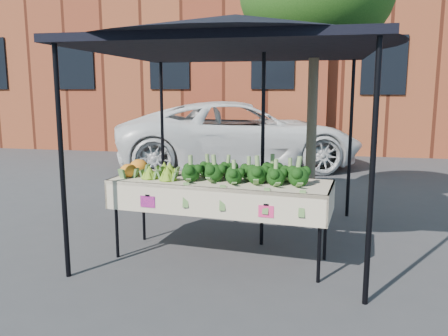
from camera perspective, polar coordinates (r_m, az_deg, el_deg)
ground at (r=5.25m, az=2.13°, el=-11.07°), size 90.00×90.00×0.00m
table at (r=5.05m, az=-0.47°, el=-6.54°), size 2.47×1.04×0.90m
canopy at (r=5.49m, az=1.40°, el=4.57°), size 3.16×3.16×2.74m
broccoli_heap at (r=4.89m, az=2.73°, el=-0.04°), size 1.38×0.58×0.27m
romanesco_cluster at (r=5.14m, az=-7.66°, el=0.01°), size 0.44×0.58×0.21m
cauliflower_pair at (r=5.30m, az=-11.32°, el=0.09°), size 0.24×0.44×0.19m
vehicle at (r=10.90m, az=2.01°, el=15.18°), size 2.40×3.05×5.79m
street_tree at (r=6.37m, az=11.20°, el=10.94°), size 2.05×2.05×4.04m
building_left at (r=18.01m, az=-7.44°, el=18.11°), size 12.00×8.00×9.00m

